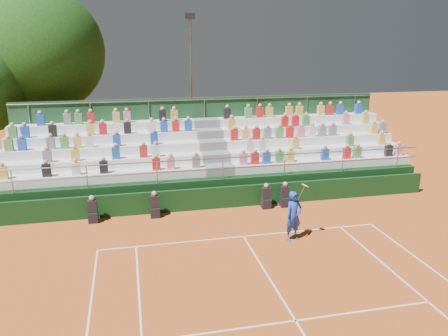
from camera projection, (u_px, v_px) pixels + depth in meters
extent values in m
plane|color=#BF561F|center=(243.00, 237.00, 16.99)|extent=(90.00, 90.00, 0.00)
cube|color=white|center=(243.00, 236.00, 16.99)|extent=(11.00, 0.06, 0.01)
cube|color=white|center=(269.00, 278.00, 13.99)|extent=(0.06, 6.40, 0.01)
cube|color=white|center=(296.00, 321.00, 11.84)|extent=(8.22, 0.06, 0.01)
cube|color=black|center=(225.00, 197.00, 19.86)|extent=(20.00, 0.15, 1.00)
cube|color=black|center=(93.00, 217.00, 18.31)|extent=(0.40, 0.40, 0.44)
cube|color=black|center=(92.00, 206.00, 18.18)|extent=(0.38, 0.25, 0.55)
sphere|color=tan|center=(92.00, 198.00, 18.07)|extent=(0.22, 0.22, 0.22)
cube|color=black|center=(155.00, 212.00, 18.84)|extent=(0.40, 0.40, 0.44)
cube|color=black|center=(155.00, 202.00, 18.71)|extent=(0.38, 0.25, 0.55)
sphere|color=tan|center=(154.00, 193.00, 18.61)|extent=(0.22, 0.22, 0.22)
cube|color=black|center=(266.00, 203.00, 19.89)|extent=(0.40, 0.40, 0.44)
cube|color=black|center=(266.00, 193.00, 19.75)|extent=(0.38, 0.25, 0.55)
sphere|color=tan|center=(266.00, 185.00, 19.65)|extent=(0.22, 0.22, 0.22)
cube|color=black|center=(285.00, 202.00, 20.07)|extent=(0.40, 0.40, 0.44)
cube|color=black|center=(285.00, 192.00, 19.94)|extent=(0.38, 0.25, 0.55)
sphere|color=tan|center=(285.00, 184.00, 19.84)|extent=(0.22, 0.22, 0.22)
cube|color=black|center=(212.00, 176.00, 22.74)|extent=(20.00, 5.20, 1.20)
cube|color=silver|center=(104.00, 177.00, 19.83)|extent=(9.30, 0.85, 0.42)
cube|color=silver|center=(322.00, 163.00, 22.06)|extent=(9.30, 0.85, 0.42)
cube|color=slate|center=(219.00, 169.00, 20.95)|extent=(1.40, 0.85, 0.42)
cube|color=silver|center=(104.00, 163.00, 20.51)|extent=(9.30, 0.85, 0.42)
cube|color=silver|center=(316.00, 151.00, 22.74)|extent=(9.30, 0.85, 0.42)
cube|color=slate|center=(215.00, 157.00, 21.63)|extent=(1.40, 0.85, 0.42)
cube|color=silver|center=(104.00, 150.00, 21.20)|extent=(9.30, 0.85, 0.42)
cube|color=silver|center=(310.00, 140.00, 23.42)|extent=(9.30, 0.85, 0.42)
cube|color=slate|center=(212.00, 145.00, 22.31)|extent=(1.40, 0.85, 0.42)
cube|color=silver|center=(104.00, 138.00, 21.88)|extent=(9.30, 0.85, 0.42)
cube|color=silver|center=(304.00, 129.00, 24.10)|extent=(9.30, 0.85, 0.42)
cube|color=slate|center=(209.00, 133.00, 22.99)|extent=(1.40, 0.85, 0.42)
cube|color=silver|center=(104.00, 127.00, 22.56)|extent=(9.30, 0.85, 0.42)
cube|color=silver|center=(299.00, 119.00, 24.78)|extent=(9.30, 0.85, 0.42)
cube|color=slate|center=(206.00, 123.00, 23.67)|extent=(1.40, 0.85, 0.42)
cube|color=#1B4625|center=(205.00, 137.00, 24.41)|extent=(20.00, 0.12, 4.40)
cylinder|color=gray|center=(223.00, 158.00, 19.91)|extent=(20.00, 0.05, 0.05)
cylinder|color=gray|center=(204.00, 99.00, 23.74)|extent=(20.00, 0.05, 0.05)
cube|color=gold|center=(3.00, 173.00, 18.69)|extent=(0.36, 0.24, 0.56)
cube|color=black|center=(47.00, 170.00, 19.06)|extent=(0.36, 0.24, 0.56)
cube|color=silver|center=(76.00, 169.00, 19.32)|extent=(0.36, 0.24, 0.56)
cube|color=black|center=(104.00, 167.00, 19.56)|extent=(0.36, 0.24, 0.56)
cube|color=red|center=(156.00, 164.00, 20.05)|extent=(0.36, 0.24, 0.56)
cube|color=pink|center=(171.00, 163.00, 20.19)|extent=(0.36, 0.24, 0.56)
cube|color=slate|center=(196.00, 162.00, 20.43)|extent=(0.36, 0.24, 0.56)
cube|color=slate|center=(47.00, 156.00, 19.73)|extent=(0.36, 0.24, 0.56)
cube|color=gold|center=(75.00, 155.00, 19.98)|extent=(0.36, 0.24, 0.56)
cube|color=#1E4CB2|center=(116.00, 153.00, 20.36)|extent=(0.36, 0.24, 0.56)
cube|color=red|center=(143.00, 151.00, 20.62)|extent=(0.36, 0.24, 0.56)
cube|color=silver|center=(156.00, 151.00, 20.74)|extent=(0.36, 0.24, 0.56)
cube|color=#4C8C4C|center=(9.00, 145.00, 20.05)|extent=(0.36, 0.24, 0.56)
cube|color=#1E4CB2|center=(22.00, 144.00, 20.17)|extent=(0.36, 0.24, 0.56)
cube|color=slate|center=(51.00, 143.00, 20.43)|extent=(0.36, 0.24, 0.56)
cube|color=#4C8C4C|center=(65.00, 143.00, 20.55)|extent=(0.36, 0.24, 0.56)
cube|color=gold|center=(77.00, 142.00, 20.67)|extent=(0.36, 0.24, 0.56)
cube|color=silver|center=(89.00, 141.00, 20.79)|extent=(0.36, 0.24, 0.56)
cube|color=#1E4CB2|center=(117.00, 140.00, 21.05)|extent=(0.36, 0.24, 0.56)
cube|color=#1E4CB2|center=(154.00, 139.00, 21.42)|extent=(0.36, 0.24, 0.56)
cube|color=#4C8C4C|center=(13.00, 133.00, 20.74)|extent=(0.36, 0.24, 0.56)
cube|color=#1E4CB2|center=(25.00, 132.00, 20.85)|extent=(0.36, 0.24, 0.56)
cube|color=black|center=(53.00, 131.00, 21.11)|extent=(0.36, 0.24, 0.56)
cube|color=gold|center=(90.00, 129.00, 21.47)|extent=(0.36, 0.24, 0.56)
cube|color=red|center=(103.00, 129.00, 21.60)|extent=(0.36, 0.24, 0.56)
cube|color=black|center=(127.00, 128.00, 21.85)|extent=(0.36, 0.24, 0.56)
cube|color=silver|center=(152.00, 127.00, 22.10)|extent=(0.36, 0.24, 0.56)
cube|color=#1E4CB2|center=(164.00, 127.00, 22.22)|extent=(0.36, 0.24, 0.56)
cube|color=red|center=(176.00, 126.00, 22.35)|extent=(0.36, 0.24, 0.56)
cube|color=#1E4CB2|center=(188.00, 126.00, 22.48)|extent=(0.36, 0.24, 0.56)
cube|color=#1E4CB2|center=(41.00, 120.00, 21.66)|extent=(0.36, 0.24, 0.56)
cube|color=slate|center=(67.00, 119.00, 21.92)|extent=(0.36, 0.24, 0.56)
cube|color=#4C8C4C|center=(78.00, 119.00, 22.03)|extent=(0.36, 0.24, 0.56)
cube|color=red|center=(91.00, 118.00, 22.16)|extent=(0.36, 0.24, 0.56)
cube|color=gold|center=(116.00, 117.00, 22.41)|extent=(0.36, 0.24, 0.56)
cube|color=pink|center=(127.00, 117.00, 22.53)|extent=(0.36, 0.24, 0.56)
cube|color=black|center=(163.00, 116.00, 22.91)|extent=(0.36, 0.24, 0.56)
cube|color=gold|center=(174.00, 115.00, 23.04)|extent=(0.36, 0.24, 0.56)
cube|color=pink|center=(243.00, 159.00, 20.91)|extent=(0.36, 0.24, 0.56)
cube|color=red|center=(255.00, 158.00, 21.03)|extent=(0.36, 0.24, 0.56)
cube|color=#1E4CB2|center=(267.00, 158.00, 21.15)|extent=(0.36, 0.24, 0.56)
cube|color=#4C8C4C|center=(279.00, 157.00, 21.29)|extent=(0.36, 0.24, 0.56)
cube|color=gold|center=(290.00, 156.00, 21.41)|extent=(0.36, 0.24, 0.56)
cube|color=#1E4CB2|center=(325.00, 154.00, 21.79)|extent=(0.36, 0.24, 0.56)
cube|color=red|center=(347.00, 153.00, 22.04)|extent=(0.36, 0.24, 0.56)
cube|color=#4C8C4C|center=(357.00, 153.00, 22.16)|extent=(0.36, 0.24, 0.56)
cube|color=black|center=(389.00, 151.00, 22.53)|extent=(0.36, 0.24, 0.56)
cube|color=pink|center=(398.00, 150.00, 22.64)|extent=(0.36, 0.24, 0.56)
cube|color=silver|center=(250.00, 146.00, 21.71)|extent=(0.36, 0.24, 0.56)
cube|color=silver|center=(262.00, 145.00, 21.84)|extent=(0.36, 0.24, 0.56)
cube|color=gold|center=(295.00, 144.00, 22.21)|extent=(0.36, 0.24, 0.56)
cube|color=#4C8C4C|center=(350.00, 141.00, 22.84)|extent=(0.36, 0.24, 0.56)
cube|color=gold|center=(381.00, 139.00, 23.22)|extent=(0.36, 0.24, 0.56)
cube|color=red|center=(234.00, 135.00, 22.27)|extent=(0.36, 0.24, 0.56)
cube|color=gold|center=(246.00, 134.00, 22.39)|extent=(0.36, 0.24, 0.56)
cube|color=red|center=(256.00, 134.00, 22.51)|extent=(0.36, 0.24, 0.56)
cube|color=slate|center=(267.00, 133.00, 22.64)|extent=(0.36, 0.24, 0.56)
cube|color=#4C8C4C|center=(279.00, 133.00, 22.77)|extent=(0.36, 0.24, 0.56)
cube|color=red|center=(290.00, 132.00, 22.89)|extent=(0.36, 0.24, 0.56)
cube|color=pink|center=(301.00, 132.00, 23.02)|extent=(0.36, 0.24, 0.56)
cube|color=silver|center=(312.00, 131.00, 23.15)|extent=(0.36, 0.24, 0.56)
cube|color=slate|center=(322.00, 131.00, 23.27)|extent=(0.36, 0.24, 0.56)
cube|color=slate|center=(333.00, 130.00, 23.40)|extent=(0.36, 0.24, 0.56)
cube|color=gold|center=(374.00, 129.00, 23.90)|extent=(0.36, 0.24, 0.56)
cube|color=slate|center=(382.00, 128.00, 24.01)|extent=(0.36, 0.24, 0.56)
cube|color=gold|center=(232.00, 124.00, 22.96)|extent=(0.36, 0.24, 0.56)
cube|color=red|center=(285.00, 122.00, 23.58)|extent=(0.36, 0.24, 0.56)
cube|color=red|center=(295.00, 121.00, 23.70)|extent=(0.36, 0.24, 0.56)
cube|color=#4C8C4C|center=(306.00, 121.00, 23.83)|extent=(0.36, 0.24, 0.56)
cube|color=pink|center=(346.00, 119.00, 24.32)|extent=(0.36, 0.24, 0.56)
cube|color=gold|center=(365.00, 119.00, 24.57)|extent=(0.36, 0.24, 0.56)
cube|color=black|center=(227.00, 113.00, 23.63)|extent=(0.36, 0.24, 0.56)
cube|color=#4C8C4C|center=(248.00, 113.00, 23.88)|extent=(0.36, 0.24, 0.56)
cube|color=red|center=(260.00, 112.00, 24.02)|extent=(0.36, 0.24, 0.56)
cube|color=gold|center=(269.00, 112.00, 24.13)|extent=(0.36, 0.24, 0.56)
cube|color=gold|center=(289.00, 111.00, 24.37)|extent=(0.36, 0.24, 0.56)
cube|color=gold|center=(299.00, 111.00, 24.50)|extent=(0.36, 0.24, 0.56)
cube|color=gold|center=(321.00, 110.00, 24.77)|extent=(0.36, 0.24, 0.56)
cube|color=red|center=(330.00, 110.00, 24.89)|extent=(0.36, 0.24, 0.56)
cube|color=#1E4CB2|center=(340.00, 110.00, 25.02)|extent=(0.36, 0.24, 0.56)
cube|color=#1E4CB2|center=(358.00, 109.00, 25.25)|extent=(0.36, 0.24, 0.56)
imported|color=blue|center=(294.00, 216.00, 16.49)|extent=(0.82, 0.66, 1.94)
cylinder|color=gray|center=(301.00, 193.00, 16.30)|extent=(0.26, 0.03, 0.51)
cylinder|color=#E5D866|center=(305.00, 185.00, 16.25)|extent=(0.26, 0.28, 0.14)
cylinder|color=#372114|center=(51.00, 134.00, 26.41)|extent=(0.50, 0.50, 3.96)
sphere|color=#11360E|center=(41.00, 51.00, 25.08)|extent=(7.12, 7.12, 7.12)
cylinder|color=gray|center=(191.00, 90.00, 28.06)|extent=(0.16, 0.16, 8.69)
cube|color=black|center=(190.00, 16.00, 26.81)|extent=(0.60, 0.25, 0.35)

